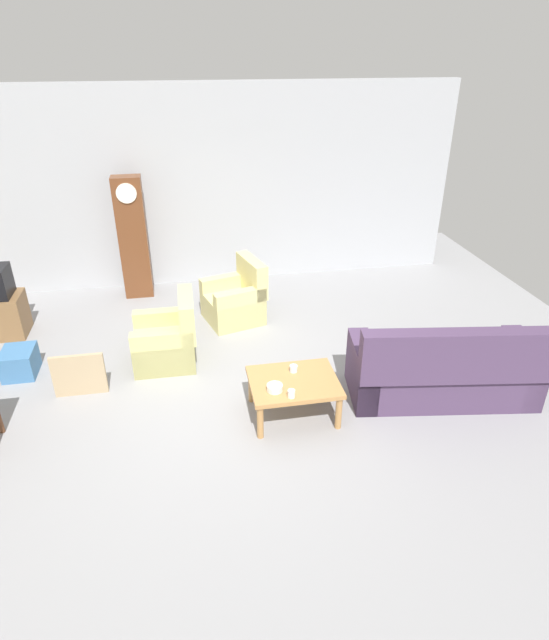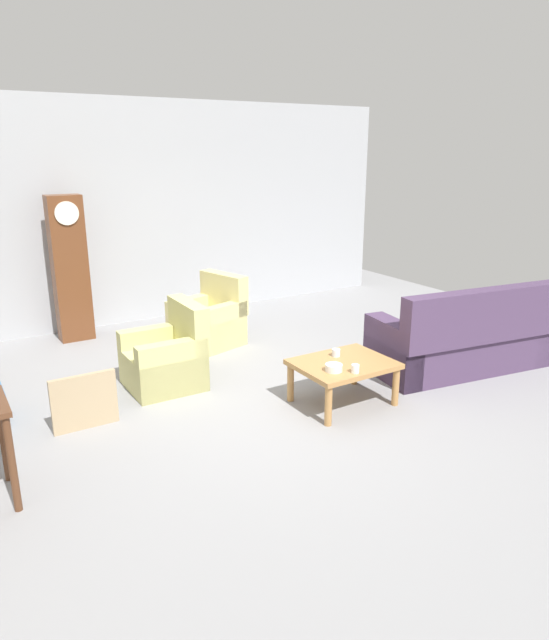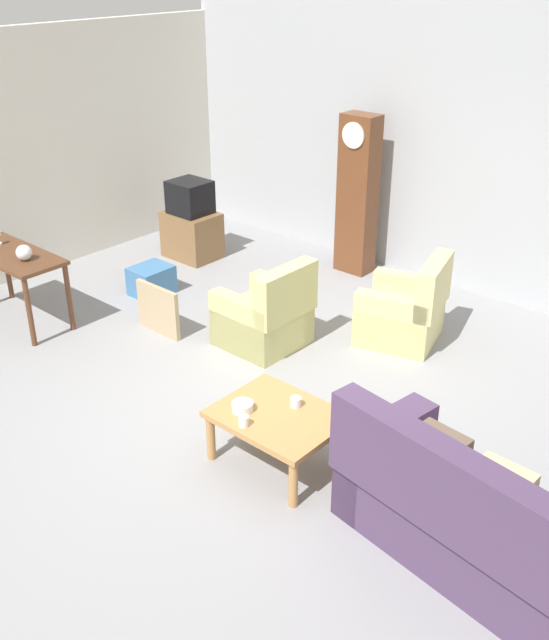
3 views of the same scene
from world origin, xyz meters
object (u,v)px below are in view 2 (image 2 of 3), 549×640
(coffee_table_wood, at_px, (343,368))
(framed_picture_leaning, at_px, (84,402))
(bowl_white_stacked, at_px, (334,368))
(couch_floral, at_px, (463,341))
(armchair_olive_far, at_px, (210,322))
(cup_blue_rimmed, at_px, (336,353))
(armchair_olive_near, at_px, (167,359))
(grandfather_clock, at_px, (70,269))
(cup_white_porcelain, at_px, (355,369))

(coffee_table_wood, height_order, framed_picture_leaning, framed_picture_leaning)
(framed_picture_leaning, height_order, bowl_white_stacked, framed_picture_leaning)
(couch_floral, bearing_deg, armchair_olive_far, 131.59)
(framed_picture_leaning, bearing_deg, cup_blue_rimmed, -15.16)
(armchair_olive_near, bearing_deg, coffee_table_wood, -45.26)
(armchair_olive_near, bearing_deg, armchair_olive_far, 45.69)
(cup_blue_rimmed, xyz_separation_m, bowl_white_stacked, (-0.27, -0.32, -0.00))
(grandfather_clock, height_order, cup_blue_rimmed, grandfather_clock)
(coffee_table_wood, height_order, cup_white_porcelain, cup_white_porcelain)
(grandfather_clock, relative_size, framed_picture_leaning, 3.24)
(armchair_olive_far, relative_size, framed_picture_leaning, 1.61)
(armchair_olive_near, height_order, cup_white_porcelain, armchair_olive_near)
(armchair_olive_far, xyz_separation_m, cup_white_porcelain, (0.27, -2.68, 0.19))
(coffee_table_wood, bearing_deg, cup_white_porcelain, -107.14)
(grandfather_clock, xyz_separation_m, cup_blue_rimmed, (1.85, -3.38, -0.49))
(grandfather_clock, bearing_deg, framed_picture_leaning, -101.60)
(coffee_table_wood, distance_m, cup_blue_rimmed, 0.20)
(coffee_table_wood, bearing_deg, framed_picture_leaning, 160.93)
(cup_white_porcelain, height_order, cup_blue_rimmed, cup_white_porcelain)
(grandfather_clock, xyz_separation_m, cup_white_porcelain, (1.73, -3.84, -0.48))
(armchair_olive_near, relative_size, framed_picture_leaning, 1.53)
(armchair_olive_near, distance_m, cup_white_porcelain, 2.09)
(couch_floral, relative_size, cup_blue_rimmed, 25.34)
(coffee_table_wood, height_order, bowl_white_stacked, bowl_white_stacked)
(armchair_olive_near, xyz_separation_m, framed_picture_leaning, (-1.03, -0.54, -0.04))
(armchair_olive_near, bearing_deg, framed_picture_leaning, -152.07)
(couch_floral, distance_m, bowl_white_stacked, 2.01)
(armchair_olive_far, height_order, cup_blue_rimmed, armchair_olive_far)
(grandfather_clock, xyz_separation_m, bowl_white_stacked, (1.58, -3.70, -0.49))
(couch_floral, height_order, coffee_table_wood, couch_floral)
(cup_blue_rimmed, bearing_deg, framed_picture_leaning, 164.84)
(framed_picture_leaning, height_order, cup_blue_rimmed, framed_picture_leaning)
(armchair_olive_near, distance_m, cup_blue_rimmed, 1.84)
(couch_floral, height_order, armchair_olive_far, couch_floral)
(couch_floral, relative_size, coffee_table_wood, 2.30)
(grandfather_clock, bearing_deg, armchair_olive_near, -77.99)
(grandfather_clock, bearing_deg, cup_white_porcelain, -65.79)
(armchair_olive_near, height_order, coffee_table_wood, armchair_olive_near)
(bowl_white_stacked, bearing_deg, grandfather_clock, 113.13)
(couch_floral, xyz_separation_m, bowl_white_stacked, (-2.00, -0.15, 0.13))
(armchair_olive_far, height_order, framed_picture_leaning, armchair_olive_far)
(framed_picture_leaning, xyz_separation_m, bowl_white_stacked, (2.14, -0.97, 0.22))
(couch_floral, relative_size, armchair_olive_near, 2.40)
(framed_picture_leaning, bearing_deg, bowl_white_stacked, -24.40)
(coffee_table_wood, relative_size, cup_blue_rimmed, 11.03)
(cup_white_porcelain, bearing_deg, framed_picture_leaning, 154.03)
(coffee_table_wood, height_order, grandfather_clock, grandfather_clock)
(armchair_olive_far, bearing_deg, cup_white_porcelain, -84.32)
(framed_picture_leaning, xyz_separation_m, cup_white_porcelain, (2.29, -1.12, 0.23))
(armchair_olive_near, height_order, cup_blue_rimmed, armchair_olive_near)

